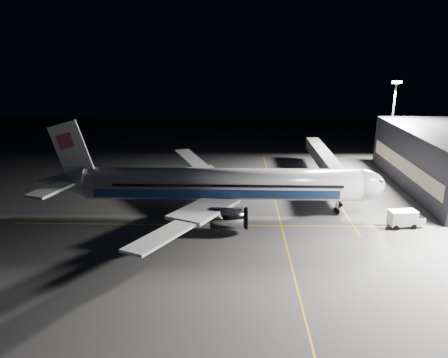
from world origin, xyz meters
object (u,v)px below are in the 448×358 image
service_truck (405,218)px  baggage_tug (224,179)px  safety_cone_b (209,186)px  floodlight_mast_north (393,116)px  jet_bridge (327,162)px  safety_cone_a (187,202)px  airliner (216,185)px  safety_cone_c (209,201)px

service_truck → baggage_tug: 38.66m
safety_cone_b → floodlight_mast_north: bearing=22.6°
jet_bridge → baggage_tug: (-22.06, -0.12, -3.88)m
jet_bridge → safety_cone_a: jet_bridge is taller
jet_bridge → floodlight_mast_north: bearing=37.7°
service_truck → jet_bridge: bearing=100.4°
airliner → floodlight_mast_north: (41.08, 31.99, 7.21)m
safety_cone_b → safety_cone_c: size_ratio=0.86×
airliner → service_truck: bearing=-10.8°
safety_cone_a → safety_cone_b: 10.64m
jet_bridge → airliner: bearing=-142.0°
floodlight_mast_north → safety_cone_a: floodlight_mast_north is taller
safety_cone_b → safety_cone_c: bearing=-86.8°
service_truck → safety_cone_c: (-32.90, 10.99, -1.24)m
safety_cone_c → floodlight_mast_north: bearing=32.4°
floodlight_mast_north → service_truck: 40.68m
baggage_tug → airliner: bearing=-92.7°
safety_cone_a → floodlight_mast_north: bearing=30.9°
airliner → baggage_tug: bearing=86.8°
service_truck → safety_cone_b: size_ratio=10.93×
airliner → jet_bridge: 29.31m
jet_bridge → baggage_tug: bearing=-179.7°
baggage_tug → safety_cone_a: baggage_tug is taller
airliner → safety_cone_a: 8.50m
safety_cone_c → jet_bridge: bearing=28.0°
jet_bridge → safety_cone_c: jet_bridge is taller
service_truck → safety_cone_b: 38.96m
safety_cone_b → baggage_tug: bearing=52.1°
airliner → service_truck: airliner is taller
jet_bridge → safety_cone_b: jet_bridge is taller
airliner → jet_bridge: (23.08, 18.06, -0.58)m
safety_cone_a → airliner: bearing=-35.1°
airliner → service_truck: size_ratio=10.30×
service_truck → safety_cone_b: service_truck is taller
airliner → floodlight_mast_north: bearing=37.9°
airliner → safety_cone_b: airliner is taller
airliner → safety_cone_a: airliner is taller
airliner → floodlight_mast_north: size_ratio=2.97×
jet_bridge → safety_cone_a: (-28.77, -14.06, -4.30)m
safety_cone_a → safety_cone_b: size_ratio=1.03×
floodlight_mast_north → safety_cone_c: bearing=-147.6°
jet_bridge → baggage_tug: 22.40m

